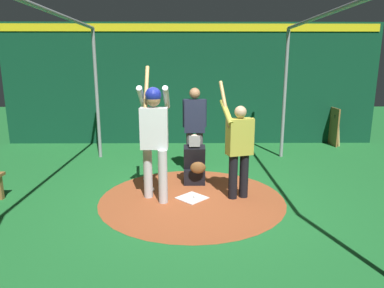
{
  "coord_description": "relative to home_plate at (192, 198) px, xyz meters",
  "views": [
    {
      "loc": [
        5.44,
        -0.05,
        2.2
      ],
      "look_at": [
        0.0,
        0.0,
        0.95
      ],
      "focal_mm": 31.99,
      "sensor_mm": 36.0,
      "label": 1
    }
  ],
  "objects": [
    {
      "name": "ground_plane",
      "position": [
        0.0,
        0.0,
        -0.01
      ],
      "size": [
        26.46,
        26.46,
        0.0
      ],
      "primitive_type": "plane",
      "color": "#1E6B2D"
    },
    {
      "name": "dirt_circle",
      "position": [
        0.0,
        0.0,
        -0.01
      ],
      "size": [
        3.11,
        3.11,
        0.01
      ],
      "primitive_type": "cylinder",
      "color": "#9E4C28",
      "rests_on": "ground"
    },
    {
      "name": "home_plate",
      "position": [
        0.0,
        0.0,
        0.0
      ],
      "size": [
        0.59,
        0.59,
        0.01
      ],
      "primitive_type": "cube",
      "rotation": [
        0.0,
        0.0,
        0.79
      ],
      "color": "white",
      "rests_on": "dirt_circle"
    },
    {
      "name": "batter",
      "position": [
        0.03,
        -0.61,
        1.14
      ],
      "size": [
        0.68,
        0.49,
        2.2
      ],
      "color": "#BCBCC0",
      "rests_on": "ground"
    },
    {
      "name": "catcher",
      "position": [
        -0.77,
        0.06,
        0.36
      ],
      "size": [
        0.58,
        0.4,
        0.96
      ],
      "color": "black",
      "rests_on": "ground"
    },
    {
      "name": "umpire",
      "position": [
        -1.5,
        0.07,
        0.98
      ],
      "size": [
        0.22,
        0.49,
        1.77
      ],
      "color": "#4C4C51",
      "rests_on": "ground"
    },
    {
      "name": "visitor",
      "position": [
        -0.05,
        0.78,
        0.89
      ],
      "size": [
        0.53,
        0.58,
        1.95
      ],
      "rotation": [
        0.0,
        0.0,
        0.29
      ],
      "color": "black",
      "rests_on": "ground"
    },
    {
      "name": "back_wall",
      "position": [
        -4.33,
        0.0,
        1.68
      ],
      "size": [
        0.22,
        10.46,
        3.35
      ],
      "color": "#0C3D26",
      "rests_on": "ground"
    },
    {
      "name": "cage_frame",
      "position": [
        0.0,
        0.0,
        2.12
      ],
      "size": [
        5.55,
        4.55,
        3.07
      ],
      "color": "gray",
      "rests_on": "ground"
    },
    {
      "name": "bat_rack",
      "position": [
        -4.09,
        4.04,
        0.48
      ],
      "size": [
        0.82,
        0.19,
        1.05
      ],
      "color": "olive",
      "rests_on": "ground"
    },
    {
      "name": "baseball_0",
      "position": [
        -0.9,
        -0.91,
        0.03
      ],
      "size": [
        0.07,
        0.07,
        0.07
      ],
      "primitive_type": "sphere",
      "color": "white",
      "rests_on": "dirt_circle"
    },
    {
      "name": "baseball_1",
      "position": [
        -0.33,
        -0.7,
        0.03
      ],
      "size": [
        0.07,
        0.07,
        0.07
      ],
      "primitive_type": "sphere",
      "color": "white",
      "rests_on": "dirt_circle"
    },
    {
      "name": "baseball_2",
      "position": [
        0.01,
        0.06,
        0.03
      ],
      "size": [
        0.07,
        0.07,
        0.07
      ],
      "primitive_type": "sphere",
      "color": "white",
      "rests_on": "dirt_circle"
    }
  ]
}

